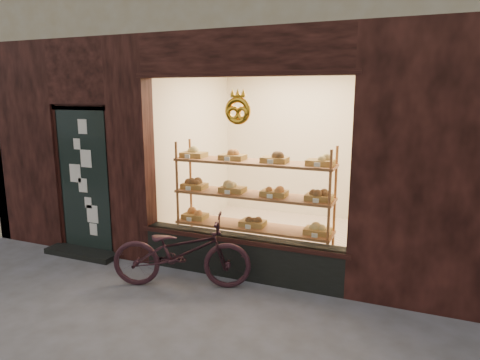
% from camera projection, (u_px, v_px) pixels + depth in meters
% --- Properties ---
extents(ground, '(90.00, 90.00, 0.00)m').
position_uv_depth(ground, '(105.00, 359.00, 3.86)').
color(ground, '#4B4B4B').
extents(display_shelf, '(2.20, 0.45, 1.70)m').
position_uv_depth(display_shelf, '(253.00, 204.00, 5.82)').
color(display_shelf, brown).
rests_on(display_shelf, ground).
extents(bicycle, '(1.81, 1.13, 0.90)m').
position_uv_depth(bicycle, '(181.00, 252.00, 5.24)').
color(bicycle, '#2F171F').
rests_on(bicycle, ground).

